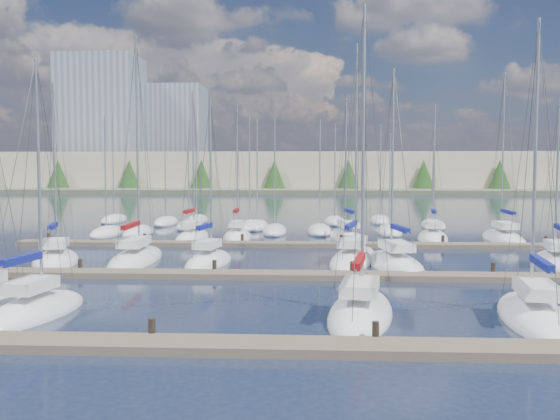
# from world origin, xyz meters

# --- Properties ---
(ground) EXTENTS (400.00, 400.00, 0.00)m
(ground) POSITION_xyz_m (0.00, 60.00, 0.00)
(ground) COLOR #212A42
(ground) RESTS_ON ground
(dock_near) EXTENTS (44.00, 1.93, 1.10)m
(dock_near) POSITION_xyz_m (0.00, 2.01, 0.15)
(dock_near) COLOR #6B5E4C
(dock_near) RESTS_ON ground
(dock_mid) EXTENTS (44.00, 1.93, 1.10)m
(dock_mid) POSITION_xyz_m (0.00, 16.01, 0.15)
(dock_mid) COLOR #6B5E4C
(dock_mid) RESTS_ON ground
(dock_far) EXTENTS (44.00, 1.93, 1.10)m
(dock_far) POSITION_xyz_m (0.00, 30.01, 0.15)
(dock_far) COLOR #6B5E4C
(dock_far) RESTS_ON ground
(sailboat_n) EXTENTS (2.72, 7.58, 13.58)m
(sailboat_n) POSITION_xyz_m (-8.75, 34.23, 0.20)
(sailboat_n) COLOR white
(sailboat_n) RESTS_ON ground
(sailboat_e) EXTENTS (3.69, 8.50, 13.12)m
(sailboat_e) POSITION_xyz_m (10.88, 6.92, 0.18)
(sailboat_e) COLOR white
(sailboat_e) RESTS_ON ground
(sailboat_q) EXTENTS (3.41, 7.41, 10.64)m
(sailboat_q) POSITION_xyz_m (12.04, 35.33, 0.17)
(sailboat_q) COLOR white
(sailboat_q) RESTS_ON ground
(sailboat_o) EXTENTS (2.57, 6.59, 12.49)m
(sailboat_o) POSITION_xyz_m (-4.93, 34.93, 0.19)
(sailboat_o) COLOR white
(sailboat_o) RESTS_ON ground
(sailboat_m) EXTENTS (3.91, 8.39, 11.40)m
(sailboat_m) POSITION_xyz_m (17.23, 21.36, 0.18)
(sailboat_m) COLOR white
(sailboat_m) RESTS_ON ground
(sailboat_j) EXTENTS (3.23, 6.90, 11.51)m
(sailboat_j) POSITION_xyz_m (-4.98, 20.69, 0.19)
(sailboat_j) COLOR white
(sailboat_j) RESTS_ON ground
(sailboat_r) EXTENTS (2.94, 9.42, 15.11)m
(sailboat_r) POSITION_xyz_m (17.96, 35.07, 0.19)
(sailboat_r) COLOR white
(sailboat_r) RESTS_ON ground
(sailboat_k) EXTENTS (4.74, 10.55, 15.20)m
(sailboat_k) POSITION_xyz_m (4.44, 22.58, 0.18)
(sailboat_k) COLOR white
(sailboat_k) RESTS_ON ground
(sailboat_d) EXTENTS (3.86, 8.77, 13.83)m
(sailboat_d) POSITION_xyz_m (3.78, 7.08, 0.18)
(sailboat_d) COLOR white
(sailboat_d) RESTS_ON ground
(sailboat_p) EXTENTS (3.91, 7.88, 12.92)m
(sailboat_p) POSITION_xyz_m (4.64, 34.88, 0.19)
(sailboat_p) COLOR white
(sailboat_p) RESTS_ON ground
(sailboat_l) EXTENTS (4.13, 9.11, 13.24)m
(sailboat_l) POSITION_xyz_m (6.89, 20.56, 0.17)
(sailboat_l) COLOR white
(sailboat_l) RESTS_ON ground
(sailboat_c) EXTENTS (3.38, 7.02, 11.57)m
(sailboat_c) POSITION_xyz_m (-10.00, 6.56, 0.18)
(sailboat_c) COLOR white
(sailboat_c) RESTS_ON ground
(sailboat_i) EXTENTS (3.09, 9.85, 15.68)m
(sailboat_i) POSITION_xyz_m (-10.02, 21.65, 0.19)
(sailboat_i) COLOR white
(sailboat_i) RESTS_ON ground
(sailboat_h) EXTENTS (4.71, 7.86, 12.54)m
(sailboat_h) POSITION_xyz_m (-15.07, 20.64, 0.18)
(sailboat_h) COLOR white
(sailboat_h) RESTS_ON ground
(distant_boats) EXTENTS (36.93, 20.75, 13.30)m
(distant_boats) POSITION_xyz_m (-4.34, 43.76, 0.29)
(distant_boats) COLOR #9EA0A5
(distant_boats) RESTS_ON ground
(shoreline) EXTENTS (400.00, 60.00, 38.00)m
(shoreline) POSITION_xyz_m (-13.29, 149.77, 7.44)
(shoreline) COLOR #666B51
(shoreline) RESTS_ON ground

